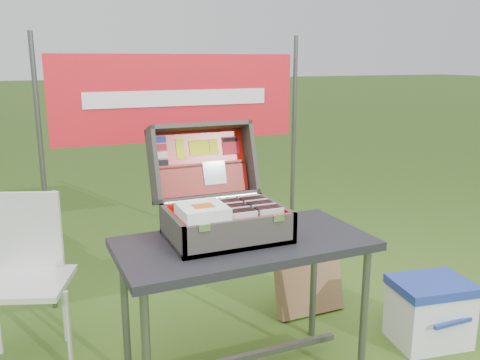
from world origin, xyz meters
name	(u,v)px	position (x,y,z in m)	size (l,w,h in m)	color
table	(244,312)	(-0.04, -0.06, 0.36)	(1.17, 0.58, 0.73)	#29292F
table_top	(244,244)	(-0.04, -0.06, 0.71)	(1.17, 0.58, 0.04)	#29292F
table_leg_fr	(364,317)	(0.49, -0.29, 0.34)	(0.04, 0.04, 0.69)	#59595B
table_leg_bl	(125,315)	(-0.56, 0.18, 0.34)	(0.04, 0.04, 0.69)	#59595B
table_leg_br	(314,279)	(0.49, 0.18, 0.34)	(0.04, 0.04, 0.69)	#59595B
table_brace	(244,357)	(-0.04, -0.06, 0.12)	(1.02, 0.03, 0.03)	#59595B
suitcase	(221,185)	(-0.10, 0.06, 0.97)	(0.54, 0.54, 0.49)	#56524C
suitcase_base_bottom	(226,236)	(-0.10, 0.00, 0.74)	(0.54, 0.38, 0.02)	#56524C
suitcase_base_wall_front	(242,236)	(-0.10, -0.18, 0.80)	(0.54, 0.02, 0.14)	#56524C
suitcase_base_wall_back	(213,213)	(-0.10, 0.18, 0.80)	(0.54, 0.02, 0.14)	#56524C
suitcase_base_wall_left	(172,231)	(-0.36, 0.00, 0.80)	(0.02, 0.38, 0.14)	#56524C
suitcase_base_wall_right	(276,217)	(0.15, 0.00, 0.80)	(0.02, 0.38, 0.14)	#56524C
suitcase_liner_floor	(226,233)	(-0.10, 0.00, 0.75)	(0.49, 0.34, 0.01)	red
suitcase_latch_left	(204,228)	(-0.27, -0.19, 0.86)	(0.05, 0.01, 0.03)	silver
suitcase_latch_right	(278,218)	(0.07, -0.19, 0.86)	(0.05, 0.01, 0.03)	silver
suitcase_hinge	(212,198)	(-0.10, 0.19, 0.87)	(0.02, 0.02, 0.48)	silver
suitcase_lid_back	(200,163)	(-0.10, 0.38, 1.01)	(0.54, 0.38, 0.02)	#56524C
suitcase_lid_rim_far	(199,127)	(-0.10, 0.37, 1.20)	(0.54, 0.02, 0.14)	#56524C
suitcase_lid_rim_near	(207,197)	(-0.10, 0.26, 0.86)	(0.54, 0.02, 0.14)	#56524C
suitcase_lid_rim_left	(153,166)	(-0.36, 0.32, 1.03)	(0.02, 0.38, 0.14)	#56524C
suitcase_lid_rim_right	(249,158)	(0.15, 0.32, 1.03)	(0.02, 0.38, 0.14)	#56524C
suitcase_lid_liner	(200,163)	(-0.10, 0.36, 1.02)	(0.49, 0.34, 0.01)	red
suitcase_liner_wall_front	(240,232)	(-0.10, -0.17, 0.81)	(0.49, 0.01, 0.12)	red
suitcase_liner_wall_back	(214,212)	(-0.10, 0.17, 0.81)	(0.49, 0.01, 0.12)	red
suitcase_liner_wall_left	(175,228)	(-0.35, 0.00, 0.81)	(0.01, 0.34, 0.12)	red
suitcase_liner_wall_right	(273,215)	(0.14, 0.00, 0.81)	(0.01, 0.34, 0.12)	red
suitcase_lid_pocket	(204,180)	(-0.10, 0.32, 0.94)	(0.47, 0.15, 0.03)	maroon
suitcase_pocket_edge	(202,165)	(-0.10, 0.34, 1.01)	(0.46, 0.02, 0.02)	maroon
suitcase_pocket_cd	(215,173)	(-0.05, 0.31, 0.97)	(0.12, 0.12, 0.01)	silver
lid_sticker_cc_a	(161,139)	(-0.30, 0.40, 1.15)	(0.05, 0.03, 0.00)	#1933B2
lid_sticker_cc_b	(162,147)	(-0.30, 0.39, 1.11)	(0.05, 0.03, 0.00)	red
lid_sticker_cc_c	(162,155)	(-0.30, 0.38, 1.07)	(0.05, 0.03, 0.00)	white
lid_sticker_cc_d	(163,163)	(-0.30, 0.36, 1.03)	(0.05, 0.03, 0.00)	black
lid_card_neon_tall	(180,149)	(-0.20, 0.38, 1.10)	(0.04, 0.11, 0.00)	#E0EE0F
lid_card_neon_main	(199,148)	(-0.10, 0.38, 1.10)	(0.11, 0.08, 0.00)	#E0EE0F
lid_card_neon_small	(214,147)	(-0.02, 0.38, 1.10)	(0.05, 0.08, 0.00)	#E0EE0F
lid_sticker_band	(231,145)	(0.07, 0.38, 1.10)	(0.10, 0.10, 0.00)	red
lid_sticker_band_bar	(230,140)	(0.07, 0.39, 1.12)	(0.09, 0.02, 0.00)	black
cd_left_0	(245,227)	(-0.07, -0.14, 0.82)	(0.12, 0.01, 0.14)	silver
cd_left_1	(243,226)	(-0.07, -0.12, 0.82)	(0.12, 0.01, 0.14)	black
cd_left_2	(242,224)	(-0.07, -0.10, 0.82)	(0.12, 0.01, 0.14)	black
cd_left_3	(240,223)	(-0.07, -0.08, 0.82)	(0.12, 0.01, 0.14)	black
cd_left_4	(238,222)	(-0.07, -0.06, 0.82)	(0.12, 0.01, 0.14)	silver
cd_left_5	(236,220)	(-0.07, -0.04, 0.82)	(0.12, 0.01, 0.14)	black
cd_left_6	(234,219)	(-0.07, -0.02, 0.82)	(0.12, 0.01, 0.14)	black
cd_left_7	(233,218)	(-0.07, 0.00, 0.82)	(0.12, 0.01, 0.14)	black
cd_left_8	(231,216)	(-0.07, 0.02, 0.82)	(0.12, 0.01, 0.14)	silver
cd_left_9	(229,215)	(-0.07, 0.05, 0.82)	(0.12, 0.01, 0.14)	black
cd_left_10	(228,214)	(-0.07, 0.07, 0.82)	(0.12, 0.01, 0.14)	black
cd_left_11	(226,213)	(-0.07, 0.09, 0.82)	(0.12, 0.01, 0.14)	black
cd_left_12	(225,212)	(-0.07, 0.11, 0.82)	(0.12, 0.01, 0.14)	silver
cd_right_0	(272,223)	(0.06, -0.14, 0.82)	(0.12, 0.01, 0.14)	silver
cd_right_1	(270,222)	(0.06, -0.12, 0.82)	(0.12, 0.01, 0.14)	black
cd_right_2	(268,221)	(0.06, -0.10, 0.82)	(0.12, 0.01, 0.14)	black
cd_right_3	(266,220)	(0.06, -0.08, 0.82)	(0.12, 0.01, 0.14)	black
cd_right_4	(264,218)	(0.06, -0.06, 0.82)	(0.12, 0.01, 0.14)	silver
cd_right_5	(262,217)	(0.06, -0.04, 0.82)	(0.12, 0.01, 0.14)	black
cd_right_6	(260,216)	(0.06, -0.02, 0.82)	(0.12, 0.01, 0.14)	black
cd_right_7	(258,215)	(0.06, 0.00, 0.82)	(0.12, 0.01, 0.14)	black
cd_right_8	(256,213)	(0.06, 0.02, 0.82)	(0.12, 0.01, 0.14)	silver
cd_right_9	(254,212)	(0.06, 0.05, 0.82)	(0.12, 0.01, 0.14)	black
cd_right_10	(252,211)	(0.06, 0.07, 0.82)	(0.12, 0.01, 0.14)	black
cd_right_11	(251,210)	(0.06, 0.09, 0.82)	(0.12, 0.01, 0.14)	black
cd_right_12	(249,209)	(0.06, 0.11, 0.82)	(0.12, 0.01, 0.14)	silver
songbook_0	(203,216)	(-0.24, -0.07, 0.87)	(0.20, 0.20, 0.01)	white
songbook_1	(203,215)	(-0.24, -0.07, 0.88)	(0.20, 0.20, 0.01)	white
songbook_2	(203,214)	(-0.24, -0.07, 0.88)	(0.20, 0.20, 0.01)	white
songbook_3	(203,213)	(-0.24, -0.07, 0.89)	(0.20, 0.20, 0.01)	white
songbook_4	(203,212)	(-0.24, -0.07, 0.89)	(0.20, 0.20, 0.01)	white
songbook_5	(203,210)	(-0.24, -0.07, 0.90)	(0.20, 0.20, 0.01)	white
songbook_6	(202,209)	(-0.24, -0.07, 0.90)	(0.20, 0.20, 0.01)	white
songbook_7	(202,208)	(-0.24, -0.07, 0.91)	(0.20, 0.20, 0.01)	white
songbook_8	(202,207)	(-0.24, -0.07, 0.91)	(0.20, 0.20, 0.01)	white
songbook_9	(202,206)	(-0.24, -0.07, 0.92)	(0.20, 0.20, 0.01)	white
songbook_graphic	(203,206)	(-0.24, -0.08, 0.92)	(0.09, 0.07, 0.00)	#D85919
cooler	(430,312)	(1.05, -0.14, 0.18)	(0.41, 0.32, 0.36)	white
cooler_body	(429,316)	(1.05, -0.14, 0.16)	(0.39, 0.30, 0.32)	white
cooler_lid	(432,285)	(1.05, -0.14, 0.34)	(0.41, 0.32, 0.05)	navy
cooler_handle	(453,323)	(1.05, -0.31, 0.20)	(0.25, 0.02, 0.02)	navy
chair	(28,285)	(-0.98, 0.49, 0.44)	(0.40, 0.44, 0.87)	silver
chair_seat	(27,283)	(-0.98, 0.49, 0.45)	(0.40, 0.40, 0.03)	silver
chair_backrest	(23,231)	(-0.98, 0.68, 0.67)	(0.40, 0.03, 0.42)	silver
chair_leg_fr	(69,333)	(-0.81, 0.33, 0.22)	(0.02, 0.02, 0.45)	silver
chair_leg_br	(64,304)	(-0.81, 0.66, 0.22)	(0.02, 0.02, 0.45)	silver
chair_upright_right	(57,228)	(-0.81, 0.68, 0.66)	(0.02, 0.02, 0.42)	silver
cardboard_box	(308,277)	(0.61, 0.43, 0.23)	(0.44, 0.07, 0.46)	#9A6C47
banner_post_left	(43,178)	(-0.85, 1.10, 0.85)	(0.03, 0.03, 1.70)	#59595B
banner_post_right	(293,157)	(0.85, 1.10, 0.85)	(0.03, 0.03, 1.70)	#59595B
banner	(179,98)	(0.00, 1.09, 1.30)	(1.60, 0.01, 0.55)	red
banner_text	(179,98)	(0.00, 1.08, 1.30)	(1.20, 0.00, 0.10)	white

